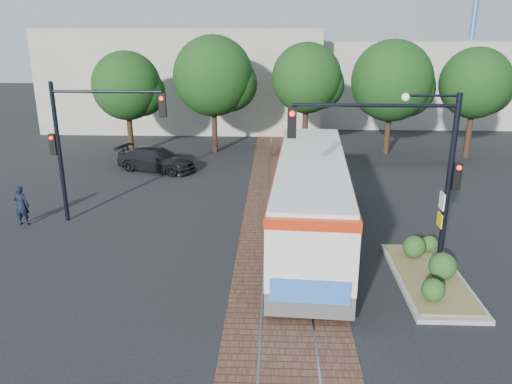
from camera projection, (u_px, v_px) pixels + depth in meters
ground at (285, 265)px, 17.79m from camera, size 120.00×120.00×0.00m
trackbed at (284, 223)px, 21.58m from camera, size 3.60×40.00×0.02m
tree_row at (302, 80)px, 31.80m from camera, size 26.40×5.60×7.67m
warehouses at (275, 78)px, 43.89m from camera, size 40.00×13.00×8.00m
city_bus at (311, 195)px, 19.49m from camera, size 3.39×12.48×3.30m
traffic_island at (430, 271)px, 16.65m from camera, size 2.20×5.20×1.13m
signal_pole_main at (412, 159)px, 15.57m from camera, size 5.49×0.46×6.00m
signal_pole_left at (84, 134)px, 20.69m from camera, size 4.99×0.34×6.00m
officer at (22, 205)px, 21.18m from camera, size 0.65×0.44×1.74m
parked_car at (157, 159)px, 29.34m from camera, size 5.15×3.39×1.39m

